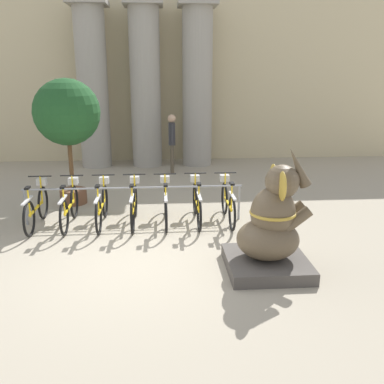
# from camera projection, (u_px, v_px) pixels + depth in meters

# --- Properties ---
(ground_plane) EXTENTS (60.00, 60.00, 0.00)m
(ground_plane) POSITION_uv_depth(u_px,v_px,m) (136.00, 261.00, 7.19)
(ground_plane) COLOR #9E937F
(building_facade) EXTENTS (20.00, 0.20, 6.00)m
(building_facade) POSITION_uv_depth(u_px,v_px,m) (146.00, 73.00, 14.61)
(building_facade) COLOR #C6B78E
(building_facade) RESTS_ON ground_plane
(column_left) EXTENTS (1.22, 1.22, 5.16)m
(column_left) POSITION_uv_depth(u_px,v_px,m) (93.00, 85.00, 13.64)
(column_left) COLOR gray
(column_left) RESTS_ON ground_plane
(column_middle) EXTENTS (1.22, 1.22, 5.16)m
(column_middle) POSITION_uv_depth(u_px,v_px,m) (145.00, 85.00, 13.76)
(column_middle) COLOR gray
(column_middle) RESTS_ON ground_plane
(column_right) EXTENTS (1.22, 1.22, 5.16)m
(column_right) POSITION_uv_depth(u_px,v_px,m) (197.00, 85.00, 13.88)
(column_right) COLOR gray
(column_right) RESTS_ON ground_plane
(bike_rack) EXTENTS (4.53, 0.05, 0.77)m
(bike_rack) POSITION_uv_depth(u_px,v_px,m) (134.00, 194.00, 8.88)
(bike_rack) COLOR gray
(bike_rack) RESTS_ON ground_plane
(bicycle_0) EXTENTS (0.48, 1.74, 0.96)m
(bicycle_0) POSITION_uv_depth(u_px,v_px,m) (37.00, 207.00, 8.69)
(bicycle_0) COLOR black
(bicycle_0) RESTS_ON ground_plane
(bicycle_1) EXTENTS (0.48, 1.74, 0.96)m
(bicycle_1) POSITION_uv_depth(u_px,v_px,m) (70.00, 206.00, 8.75)
(bicycle_1) COLOR black
(bicycle_1) RESTS_ON ground_plane
(bicycle_2) EXTENTS (0.48, 1.74, 0.96)m
(bicycle_2) POSITION_uv_depth(u_px,v_px,m) (102.00, 206.00, 8.80)
(bicycle_2) COLOR black
(bicycle_2) RESTS_ON ground_plane
(bicycle_3) EXTENTS (0.48, 1.74, 0.96)m
(bicycle_3) POSITION_uv_depth(u_px,v_px,m) (134.00, 205.00, 8.85)
(bicycle_3) COLOR black
(bicycle_3) RESTS_ON ground_plane
(bicycle_4) EXTENTS (0.48, 1.74, 0.96)m
(bicycle_4) POSITION_uv_depth(u_px,v_px,m) (166.00, 204.00, 8.89)
(bicycle_4) COLOR black
(bicycle_4) RESTS_ON ground_plane
(bicycle_5) EXTENTS (0.48, 1.74, 0.96)m
(bicycle_5) POSITION_uv_depth(u_px,v_px,m) (197.00, 203.00, 8.96)
(bicycle_5) COLOR black
(bicycle_5) RESTS_ON ground_plane
(bicycle_6) EXTENTS (0.48, 1.74, 0.96)m
(bicycle_6) POSITION_uv_depth(u_px,v_px,m) (228.00, 203.00, 9.00)
(bicycle_6) COLOR black
(bicycle_6) RESTS_ON ground_plane
(elephant_statue) EXTENTS (1.29, 1.29, 2.01)m
(elephant_statue) POSITION_uv_depth(u_px,v_px,m) (271.00, 230.00, 6.72)
(elephant_statue) COLOR #4C4742
(elephant_statue) RESTS_ON ground_plane
(person_pedestrian) EXTENTS (0.24, 0.47, 1.80)m
(person_pedestrian) POSITION_uv_depth(u_px,v_px,m) (172.00, 138.00, 13.11)
(person_pedestrian) COLOR brown
(person_pedestrian) RESTS_ON ground_plane
(potted_tree) EXTENTS (1.52, 1.52, 2.93)m
(potted_tree) POSITION_uv_depth(u_px,v_px,m) (67.00, 116.00, 9.76)
(potted_tree) COLOR brown
(potted_tree) RESTS_ON ground_plane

